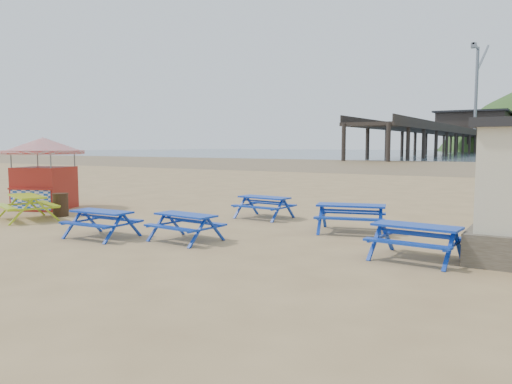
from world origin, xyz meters
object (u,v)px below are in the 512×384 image
Objects in this scene: picnic_table_blue_a at (264,207)px; litter_bin at (61,205)px; ice_cream_kiosk at (44,164)px; picnic_table_yellow at (27,208)px.

litter_bin is (-6.59, -3.40, 0.04)m from picnic_table_blue_a.
litter_bin is at bearing -45.16° from ice_cream_kiosk.
picnic_table_blue_a is 0.78× the size of picnic_table_yellow.
picnic_table_yellow is at bearing -141.37° from picnic_table_blue_a.
litter_bin is at bearing 101.69° from picnic_table_yellow.
picnic_table_yellow is at bearing -67.50° from ice_cream_kiosk.
litter_bin reaches higher than picnic_table_blue_a.
picnic_table_blue_a is 2.31× the size of litter_bin.
ice_cream_kiosk is 4.98× the size of litter_bin.
picnic_table_blue_a is at bearing 54.95° from picnic_table_yellow.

